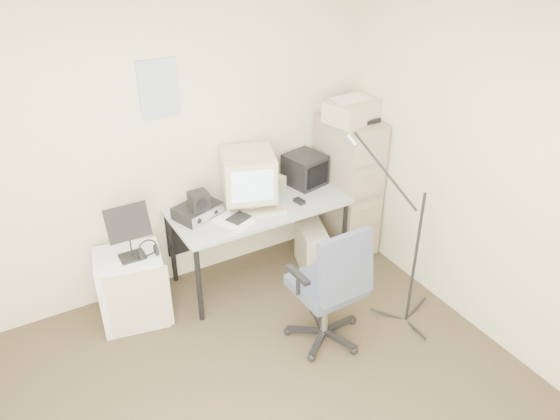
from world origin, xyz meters
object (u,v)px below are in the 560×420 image
filing_cabinet (347,186)px  side_cart (132,287)px  desk (260,240)px  office_chair (326,283)px

filing_cabinet → side_cart: bearing=-178.7°
desk → side_cart: (-1.16, -0.02, -0.05)m
office_chair → filing_cabinet: bearing=46.6°
desk → office_chair: office_chair is taller
office_chair → side_cart: size_ratio=1.69×
filing_cabinet → side_cart: filing_cabinet is taller
side_cart → filing_cabinet: bearing=12.4°
desk → office_chair: (0.05, -0.97, 0.16)m
desk → office_chair: 0.98m
desk → office_chair: bearing=-87.3°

